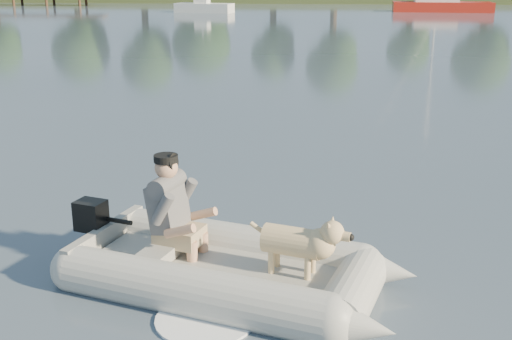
# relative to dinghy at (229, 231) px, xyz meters

# --- Properties ---
(water) EXTENTS (160.00, 160.00, 0.00)m
(water) POSITION_rel_dinghy_xyz_m (-0.16, -0.24, -0.61)
(water) COLOR slate
(water) RESTS_ON ground
(dinghy) EXTENTS (5.90, 5.15, 1.43)m
(dinghy) POSITION_rel_dinghy_xyz_m (0.00, 0.00, 0.00)
(dinghy) COLOR #A9A9A4
(dinghy) RESTS_ON water
(man) EXTENTS (0.91, 0.84, 1.12)m
(man) POSITION_rel_dinghy_xyz_m (-0.67, 0.27, 0.19)
(man) COLOR #56565B
(man) RESTS_ON dinghy
(dog) EXTENTS (1.02, 0.62, 0.64)m
(dog) POSITION_rel_dinghy_xyz_m (0.65, -0.15, -0.08)
(dog) COLOR tan
(dog) RESTS_ON dinghy
(outboard_motor) EXTENTS (0.50, 0.42, 0.82)m
(outboard_motor) POSITION_rel_dinghy_xyz_m (-1.64, 0.52, -0.29)
(outboard_motor) COLOR black
(outboard_motor) RESTS_ON dinghy
(motorboat) EXTENTS (4.73, 2.65, 1.89)m
(motorboat) POSITION_rel_dinghy_xyz_m (-6.89, 43.24, 0.24)
(motorboat) COLOR white
(motorboat) RESTS_ON water
(sailboat) EXTENTS (7.58, 2.79, 10.21)m
(sailboat) POSITION_rel_dinghy_xyz_m (11.13, 45.58, -0.17)
(sailboat) COLOR #AA1F13
(sailboat) RESTS_ON water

